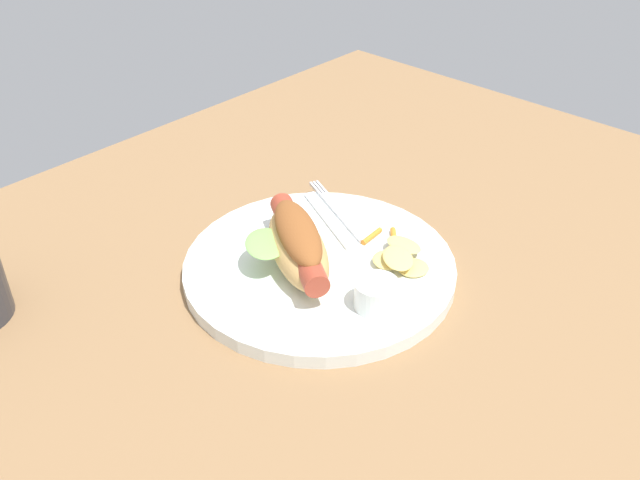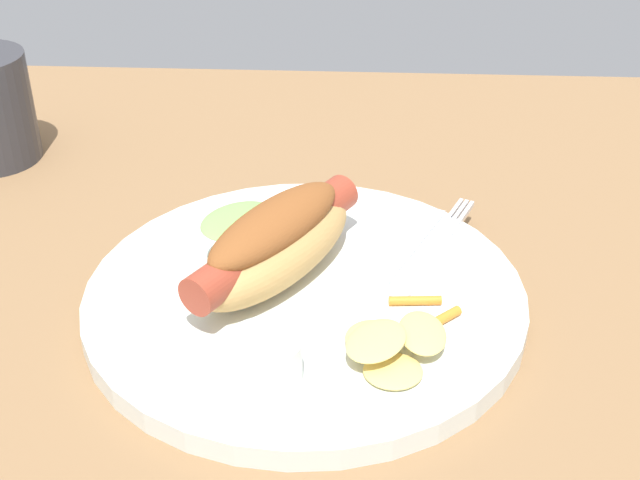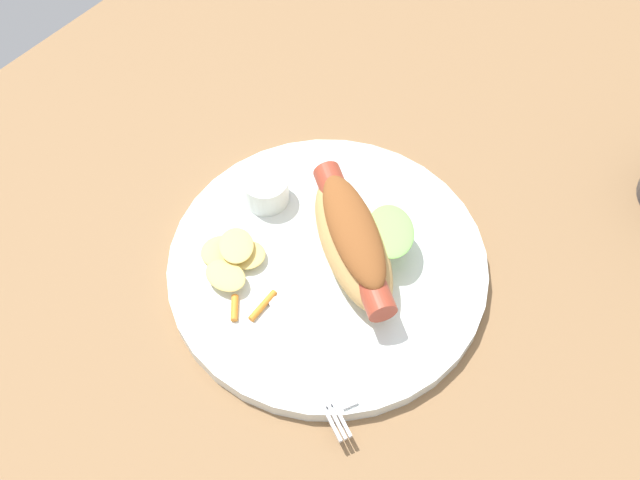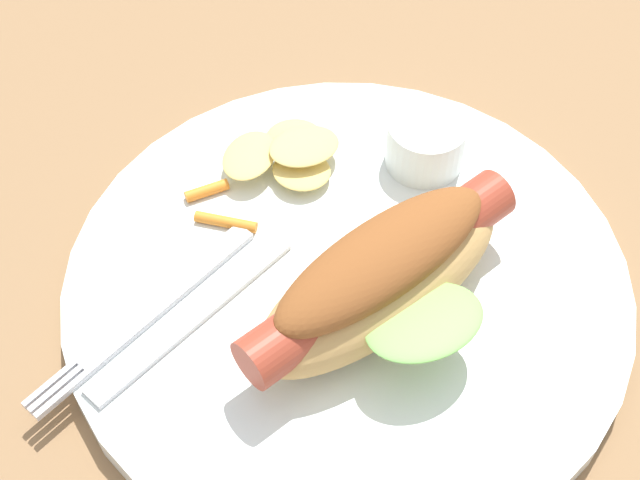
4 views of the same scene
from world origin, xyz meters
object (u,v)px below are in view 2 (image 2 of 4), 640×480
at_px(sauce_ramekin, 264,361).
at_px(carrot_garnish, 428,308).
at_px(fork, 433,249).
at_px(knife, 404,252).
at_px(plate, 305,298).
at_px(chips_pile, 391,345).
at_px(hot_dog, 275,242).

relative_size(sauce_ramekin, carrot_garnish, 0.95).
bearing_deg(carrot_garnish, fork, 83.94).
distance_m(sauce_ramekin, knife, 0.17).
bearing_deg(plate, knife, 34.74).
bearing_deg(chips_pile, plate, 129.80).
bearing_deg(fork, carrot_garnish, -162.52).
distance_m(plate, fork, 0.11).
relative_size(hot_dog, fork, 1.14).
distance_m(fork, carrot_garnish, 0.07).
height_order(plate, knife, knife).
bearing_deg(plate, sauce_ramekin, -100.59).
xyz_separation_m(chips_pile, carrot_garnish, (0.03, 0.05, -0.01)).
distance_m(plate, knife, 0.08).
bearing_deg(knife, sauce_ramekin, 173.40).
bearing_deg(carrot_garnish, knife, 101.15).
bearing_deg(hot_dog, plate, -90.19).
bearing_deg(hot_dog, chips_pile, -104.21).
relative_size(fork, chips_pile, 1.97).
xyz_separation_m(hot_dog, sauce_ramekin, (0.00, -0.11, -0.01)).
height_order(plate, hot_dog, hot_dog).
bearing_deg(hot_dog, carrot_garnish, -76.51).
distance_m(fork, chips_pile, 0.13).
xyz_separation_m(knife, carrot_garnish, (0.01, -0.07, 0.00)).
height_order(knife, carrot_garnish, carrot_garnish).
bearing_deg(sauce_ramekin, carrot_garnish, 35.94).
bearing_deg(hot_dog, fork, -38.66).
height_order(sauce_ramekin, chips_pile, sauce_ramekin).
bearing_deg(plate, fork, 30.00).
bearing_deg(carrot_garnish, plate, 165.34).
height_order(chips_pile, carrot_garnish, chips_pile).
distance_m(hot_dog, chips_pile, 0.12).
relative_size(plate, chips_pile, 4.24).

